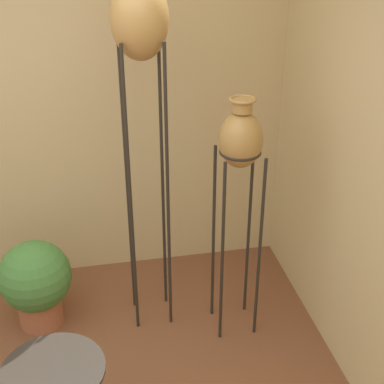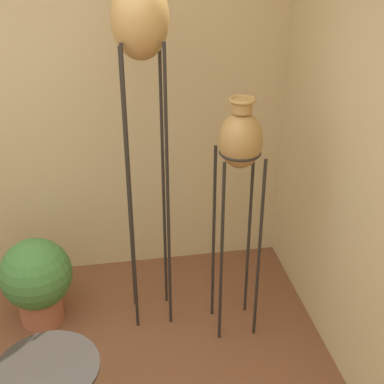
# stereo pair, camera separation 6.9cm
# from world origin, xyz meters

# --- Properties ---
(wall_back) EXTENTS (7.82, 0.06, 2.70)m
(wall_back) POSITION_xyz_m (0.00, 1.94, 1.35)
(wall_back) COLOR #D1B784
(wall_back) RESTS_ON ground_plane
(vase_stand_tall) EXTENTS (0.31, 0.31, 2.27)m
(vase_stand_tall) POSITION_xyz_m (0.84, 1.27, 1.93)
(vase_stand_tall) COLOR #28231E
(vase_stand_tall) RESTS_ON ground_plane
(vase_stand_medium) EXTENTS (0.25, 0.25, 1.58)m
(vase_stand_medium) POSITION_xyz_m (1.37, 1.07, 1.29)
(vase_stand_medium) COLOR #28231E
(vase_stand_medium) RESTS_ON ground_plane
(potted_plant) EXTENTS (0.47, 0.47, 0.61)m
(potted_plant) POSITION_xyz_m (0.10, 1.33, 0.34)
(potted_plant) COLOR #B26647
(potted_plant) RESTS_ON ground_plane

